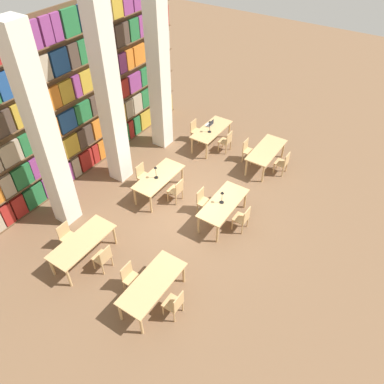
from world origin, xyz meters
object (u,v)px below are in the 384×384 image
reading_table_1 (223,204)px  reading_table_0 (152,285)px  chair_8 (176,190)px  chair_4 (283,163)px  desk_lamp_0 (222,195)px  laptop (210,124)px  reading_table_3 (82,243)px  chair_0 (175,304)px  desk_lamp_1 (156,170)px  chair_3 (203,201)px  chair_1 (131,277)px  chair_10 (226,141)px  chair_5 (248,150)px  desk_lamp_2 (210,124)px  chair_9 (143,175)px  pillar_right (159,70)px  reading_table_2 (266,151)px  chair_7 (67,236)px  pillar_center (109,99)px  chair_6 (103,257)px  reading_table_5 (211,131)px  chair_2 (243,218)px  chair_11 (196,130)px  pillar_left (44,137)px  reading_table_4 (159,178)px

reading_table_1 → reading_table_0: bearing=179.4°
chair_8 → chair_4: bearing=-35.1°
desk_lamp_0 → laptop: (3.60, 2.60, -0.25)m
chair_4 → reading_table_3: 7.34m
chair_0 → desk_lamp_0: 3.57m
chair_8 → desk_lamp_1: (-0.11, 0.71, 0.59)m
chair_0 → chair_3: same height
reading_table_3 → chair_3: bearing=-27.3°
chair_1 → chair_10: size_ratio=1.00×
reading_table_1 → chair_3: chair_3 is taller
chair_8 → chair_3: bearing=-87.7°
chair_8 → reading_table_3: bearing=167.3°
chair_5 → desk_lamp_2: desk_lamp_2 is taller
desk_lamp_0 → chair_9: bearing=90.5°
pillar_right → desk_lamp_2: (0.68, -1.74, -1.93)m
reading_table_0 → reading_table_2: size_ratio=1.00×
reading_table_0 → chair_9: bearing=41.9°
chair_7 → reading_table_2: bearing=155.3°
pillar_center → chair_6: bearing=-144.8°
reading_table_5 → reading_table_1: bearing=-144.0°
reading_table_3 → chair_1: bearing=-91.6°
reading_table_5 → chair_10: size_ratio=2.22×
chair_6 → chair_8: bearing=-1.2°
chair_3 → chair_4: (3.24, -1.30, 0.00)m
pillar_center → reading_table_2: size_ratio=3.12×
chair_1 → laptop: bearing=-164.8°
chair_9 → pillar_center: bearing=-90.4°
reading_table_1 → laptop: bearing=36.5°
reading_table_1 → chair_3: (-0.02, 0.69, -0.19)m
pillar_right → reading_table_2: 4.75m
chair_4 → laptop: laptop is taller
chair_3 → chair_8: bearing=-87.7°
desk_lamp_0 → chair_7: 4.62m
desk_lamp_0 → chair_2: bearing=-88.9°
pillar_center → chair_10: (3.37, -2.39, -2.54)m
reading_table_0 → desk_lamp_1: size_ratio=4.13×
reading_table_0 → chair_5: bearing=6.3°
chair_10 → chair_11: (0.00, 1.38, 0.00)m
chair_6 → chair_8: size_ratio=1.00×
reading_table_1 → chair_7: (-3.40, 3.15, -0.19)m
pillar_left → chair_3: size_ratio=6.95×
pillar_left → chair_4: (5.78, -4.74, -2.54)m
reading_table_0 → reading_table_1: same height
chair_4 → chair_10: size_ratio=1.00×
desk_lamp_2 → desk_lamp_0: bearing=-143.5°
chair_7 → chair_8: same height
chair_1 → desk_lamp_0: 3.57m
chair_6 → chair_3: bearing=-17.7°
reading_table_0 → laptop: laptop is taller
reading_table_3 → reading_table_4: bearing=-1.2°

